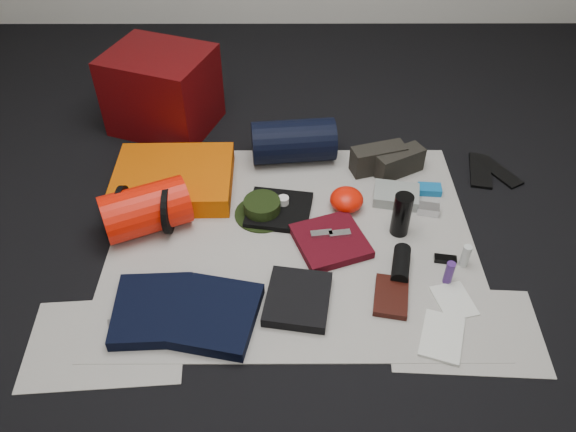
{
  "coord_description": "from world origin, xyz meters",
  "views": [
    {
      "loc": [
        -0.02,
        -1.78,
        1.77
      ],
      "look_at": [
        -0.02,
        0.03,
        0.1
      ],
      "focal_mm": 35.0,
      "sensor_mm": 36.0,
      "label": 1
    }
  ],
  "objects_px": {
    "navy_duffel": "(293,141)",
    "water_bottle": "(402,215)",
    "compact_camera": "(428,209)",
    "stuff_sack": "(146,209)",
    "paperback_book": "(391,296)",
    "sleeping_pad": "(174,179)",
    "red_cabinet": "(162,90)"
  },
  "relations": [
    {
      "from": "navy_duffel",
      "to": "water_bottle",
      "type": "height_order",
      "value": "navy_duffel"
    },
    {
      "from": "navy_duffel",
      "to": "compact_camera",
      "type": "xyz_separation_m",
      "value": [
        0.62,
        -0.42,
        -0.09
      ]
    },
    {
      "from": "stuff_sack",
      "to": "navy_duffel",
      "type": "height_order",
      "value": "same"
    },
    {
      "from": "compact_camera",
      "to": "paperback_book",
      "type": "height_order",
      "value": "compact_camera"
    },
    {
      "from": "compact_camera",
      "to": "paperback_book",
      "type": "relative_size",
      "value": 0.49
    },
    {
      "from": "sleeping_pad",
      "to": "compact_camera",
      "type": "bearing_deg",
      "value": -8.91
    },
    {
      "from": "sleeping_pad",
      "to": "navy_duffel",
      "type": "height_order",
      "value": "navy_duffel"
    },
    {
      "from": "paperback_book",
      "to": "water_bottle",
      "type": "bearing_deg",
      "value": 87.94
    },
    {
      "from": "sleeping_pad",
      "to": "paperback_book",
      "type": "bearing_deg",
      "value": -36.02
    },
    {
      "from": "water_bottle",
      "to": "compact_camera",
      "type": "height_order",
      "value": "water_bottle"
    },
    {
      "from": "sleeping_pad",
      "to": "navy_duffel",
      "type": "bearing_deg",
      "value": 21.53
    },
    {
      "from": "red_cabinet",
      "to": "paperback_book",
      "type": "xyz_separation_m",
      "value": [
        1.09,
        -1.26,
        -0.2
      ]
    },
    {
      "from": "navy_duffel",
      "to": "compact_camera",
      "type": "bearing_deg",
      "value": -39.77
    },
    {
      "from": "stuff_sack",
      "to": "navy_duffel",
      "type": "xyz_separation_m",
      "value": [
        0.66,
        0.52,
        0.0
      ]
    },
    {
      "from": "compact_camera",
      "to": "navy_duffel",
      "type": "bearing_deg",
      "value": 158.18
    },
    {
      "from": "sleeping_pad",
      "to": "water_bottle",
      "type": "xyz_separation_m",
      "value": [
        1.05,
        -0.32,
        0.05
      ]
    },
    {
      "from": "red_cabinet",
      "to": "navy_duffel",
      "type": "xyz_separation_m",
      "value": [
        0.71,
        -0.33,
        -0.1
      ]
    },
    {
      "from": "water_bottle",
      "to": "paperback_book",
      "type": "distance_m",
      "value": 0.4
    },
    {
      "from": "sleeping_pad",
      "to": "stuff_sack",
      "type": "distance_m",
      "value": 0.3
    },
    {
      "from": "sleeping_pad",
      "to": "stuff_sack",
      "type": "bearing_deg",
      "value": -104.36
    },
    {
      "from": "sleeping_pad",
      "to": "stuff_sack",
      "type": "xyz_separation_m",
      "value": [
        -0.07,
        -0.29,
        0.06
      ]
    },
    {
      "from": "navy_duffel",
      "to": "paperback_book",
      "type": "bearing_deg",
      "value": -73.6
    },
    {
      "from": "red_cabinet",
      "to": "paperback_book",
      "type": "relative_size",
      "value": 2.56
    },
    {
      "from": "stuff_sack",
      "to": "paperback_book",
      "type": "relative_size",
      "value": 1.84
    },
    {
      "from": "stuff_sack",
      "to": "red_cabinet",
      "type": "bearing_deg",
      "value": 93.34
    },
    {
      "from": "red_cabinet",
      "to": "sleeping_pad",
      "type": "bearing_deg",
      "value": -57.28
    },
    {
      "from": "stuff_sack",
      "to": "compact_camera",
      "type": "relative_size",
      "value": 3.73
    },
    {
      "from": "compact_camera",
      "to": "red_cabinet",
      "type": "bearing_deg",
      "value": 162.64
    },
    {
      "from": "navy_duffel",
      "to": "sleeping_pad",
      "type": "bearing_deg",
      "value": -164.27
    },
    {
      "from": "red_cabinet",
      "to": "stuff_sack",
      "type": "xyz_separation_m",
      "value": [
        0.05,
        -0.85,
        -0.1
      ]
    },
    {
      "from": "water_bottle",
      "to": "paperback_book",
      "type": "relative_size",
      "value": 1.02
    },
    {
      "from": "red_cabinet",
      "to": "stuff_sack",
      "type": "bearing_deg",
      "value": -66.24
    }
  ]
}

